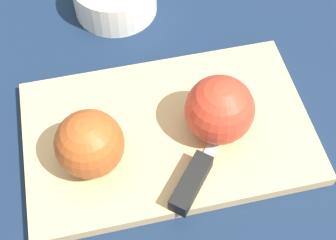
% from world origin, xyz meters
% --- Properties ---
extents(ground_plane, '(4.00, 4.00, 0.00)m').
position_xyz_m(ground_plane, '(0.00, 0.00, 0.00)').
color(ground_plane, '#14233D').
extents(cutting_board, '(0.39, 0.26, 0.02)m').
position_xyz_m(cutting_board, '(0.00, 0.00, 0.01)').
color(cutting_board, tan).
rests_on(cutting_board, ground_plane).
extents(apple_half_left, '(0.08, 0.08, 0.08)m').
position_xyz_m(apple_half_left, '(-0.10, -0.03, 0.06)').
color(apple_half_left, '#AD4C1E').
rests_on(apple_half_left, cutting_board).
extents(apple_half_right, '(0.09, 0.09, 0.09)m').
position_xyz_m(apple_half_right, '(0.06, -0.01, 0.06)').
color(apple_half_right, red).
rests_on(apple_half_right, cutting_board).
extents(knife, '(0.12, 0.15, 0.02)m').
position_xyz_m(knife, '(0.02, -0.08, 0.03)').
color(knife, silver).
rests_on(knife, cutting_board).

